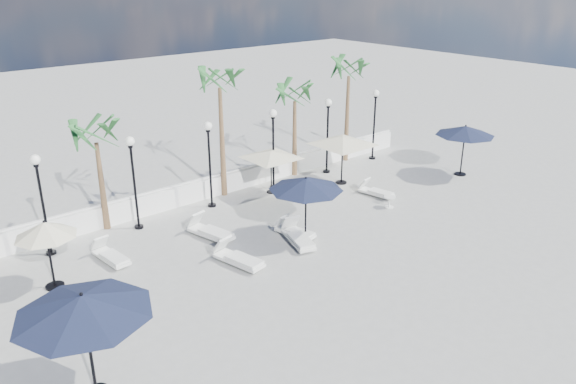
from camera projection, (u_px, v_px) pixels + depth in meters
ground at (310, 260)px, 20.24m from camera, size 100.00×100.00×0.00m
balustrade at (200, 190)px, 25.41m from camera, size 26.00×0.30×1.01m
lamppost_1 at (41, 191)px, 19.78m from camera, size 0.36×0.36×3.84m
lamppost_2 at (133, 170)px, 21.86m from camera, size 0.36×0.36×3.84m
lamppost_3 at (209, 153)px, 23.95m from camera, size 0.36×0.36×3.84m
lamppost_4 at (273, 138)px, 26.04m from camera, size 0.36×0.36×3.84m
lamppost_5 at (328, 125)px, 28.13m from camera, size 0.36×0.36×3.84m
lamppost_6 at (375, 115)px, 30.22m from camera, size 0.36×0.36×3.84m
palm_1 at (96, 139)px, 21.37m from camera, size 2.60×2.60×4.70m
palm_2 at (220, 85)px, 24.27m from camera, size 2.60×2.60×6.10m
palm_3 at (295, 98)px, 27.27m from camera, size 2.60×2.60×4.90m
palm_4 at (349, 74)px, 29.19m from camera, size 2.60×2.60×5.70m
lounger_1 at (111, 255)px, 20.10m from camera, size 0.78×1.88×0.69m
lounger_2 at (210, 231)px, 21.91m from camera, size 1.10×2.17×0.78m
lounger_3 at (295, 231)px, 22.03m from camera, size 0.91×1.80×0.64m
lounger_4 at (238, 258)px, 19.87m from camera, size 1.05×2.11×0.76m
lounger_5 at (298, 237)px, 21.41m from camera, size 1.25×2.14×0.76m
lounger_6 at (376, 191)px, 25.95m from camera, size 0.84×1.79×0.64m
side_table_1 at (137, 296)px, 17.48m from camera, size 0.49×0.49×0.47m
side_table_2 at (389, 201)px, 24.64m from camera, size 0.52×0.52×0.51m
parasol_navy_left at (83, 305)px, 12.93m from camera, size 3.28×3.28×2.90m
parasol_navy_mid at (306, 184)px, 21.09m from camera, size 2.85×2.85×2.56m
parasol_navy_right at (465, 131)px, 27.86m from camera, size 2.93×2.93×2.63m
parasol_cream_sq_a at (271, 151)px, 25.68m from camera, size 4.44×4.44×2.18m
parasol_cream_sq_b at (343, 137)px, 26.73m from camera, size 5.03×5.03×2.52m
parasol_cream_small at (45, 230)px, 17.78m from camera, size 1.97×1.97×2.41m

